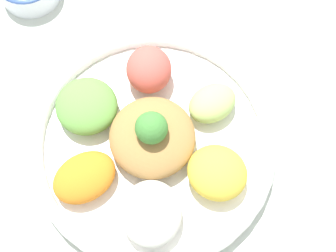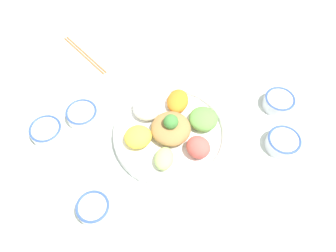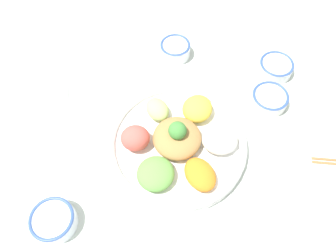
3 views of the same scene
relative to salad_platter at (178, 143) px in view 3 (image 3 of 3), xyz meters
The scene contains 7 objects.
ground_plane 0.03m from the salad_platter, 129.59° to the right, with size 2.40×2.40×0.00m, color silver.
salad_platter is the anchor object (origin of this frame).
rice_bowl_blue 0.31m from the salad_platter, 157.23° to the left, with size 0.09×0.09×0.04m.
sauce_bowl_dark 0.38m from the salad_platter, 107.79° to the left, with size 0.10×0.10×0.04m.
rice_bowl_plain 0.28m from the salad_platter, 95.51° to the left, with size 0.10×0.10×0.04m.
sauce_bowl_far 0.33m from the salad_platter, 78.87° to the right, with size 0.10×0.10×0.04m.
serving_spoon_main 0.32m from the salad_platter, 134.70° to the right, with size 0.14×0.06×0.01m.
Camera 3 is at (0.33, -0.16, 0.74)m, focal length 35.00 mm.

